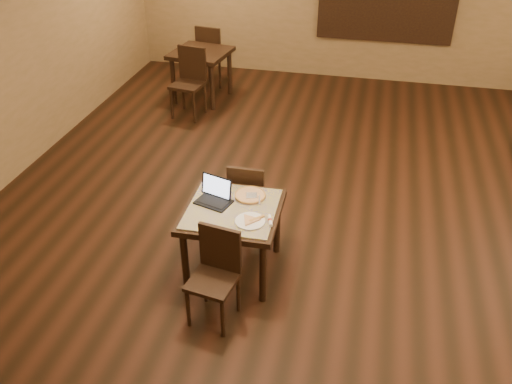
% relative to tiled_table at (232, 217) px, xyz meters
% --- Properties ---
extents(ground, '(10.00, 10.00, 0.00)m').
position_rel_tiled_table_xyz_m(ground, '(0.73, 0.75, -0.66)').
color(ground, black).
rests_on(ground, ground).
extents(tiled_table, '(0.94, 0.94, 0.76)m').
position_rel_tiled_table_xyz_m(tiled_table, '(0.00, 0.00, 0.00)').
color(tiled_table, black).
rests_on(tiled_table, ground).
extents(chair_main_near, '(0.46, 0.46, 0.92)m').
position_rel_tiled_table_xyz_m(chair_main_near, '(0.01, -0.62, -0.14)').
color(chair_main_near, black).
rests_on(chair_main_near, ground).
extents(chair_main_far, '(0.39, 0.39, 0.90)m').
position_rel_tiled_table_xyz_m(chair_main_far, '(0.00, 0.62, -0.15)').
color(chair_main_far, black).
rests_on(chair_main_far, ground).
extents(laptop, '(0.39, 0.35, 0.23)m').
position_rel_tiled_table_xyz_m(laptop, '(-0.20, 0.10, 0.16)').
color(laptop, black).
rests_on(laptop, tiled_table).
extents(plate, '(0.28, 0.28, 0.02)m').
position_rel_tiled_table_xyz_m(plate, '(0.22, -0.18, 0.11)').
color(plate, white).
rests_on(plate, tiled_table).
extents(pizza_slice, '(0.28, 0.28, 0.02)m').
position_rel_tiled_table_xyz_m(pizza_slice, '(0.22, -0.18, 0.13)').
color(pizza_slice, '#FBEBA7').
rests_on(pizza_slice, plate).
extents(pizza_pan, '(0.33, 0.33, 0.01)m').
position_rel_tiled_table_xyz_m(pizza_pan, '(0.12, 0.24, 0.11)').
color(pizza_pan, silver).
rests_on(pizza_pan, tiled_table).
extents(pizza_whole, '(0.32, 0.32, 0.02)m').
position_rel_tiled_table_xyz_m(pizza_whole, '(0.12, 0.24, 0.12)').
color(pizza_whole, '#FBEBA7').
rests_on(pizza_whole, pizza_pan).
extents(spatula, '(0.16, 0.27, 0.01)m').
position_rel_tiled_table_xyz_m(spatula, '(0.14, 0.22, 0.13)').
color(spatula, silver).
rests_on(spatula, pizza_whole).
extents(napkin_roll, '(0.08, 0.16, 0.04)m').
position_rel_tiled_table_xyz_m(napkin_roll, '(0.40, -0.14, 0.12)').
color(napkin_roll, white).
rests_on(napkin_roll, tiled_table).
extents(other_table_b, '(1.00, 1.00, 0.83)m').
position_rel_tiled_table_xyz_m(other_table_b, '(-1.66, 4.18, 0.03)').
color(other_table_b, black).
rests_on(other_table_b, ground).
extents(other_table_b_chair_near, '(0.53, 0.53, 1.07)m').
position_rel_tiled_table_xyz_m(other_table_b_chair_near, '(-1.65, 3.55, -0.06)').
color(other_table_b_chair_near, black).
rests_on(other_table_b_chair_near, ground).
extents(other_table_b_chair_far, '(0.53, 0.53, 1.07)m').
position_rel_tiled_table_xyz_m(other_table_b_chair_far, '(-1.67, 4.80, -0.06)').
color(other_table_b_chair_far, black).
rests_on(other_table_b_chair_far, ground).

